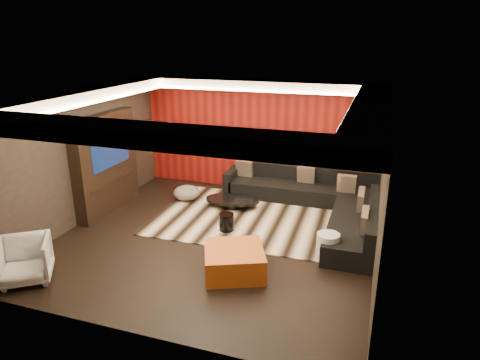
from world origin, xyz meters
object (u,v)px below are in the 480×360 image
(coffee_table, at_px, (232,203))
(sectional_sofa, at_px, (319,202))
(white_side_table, at_px, (328,247))
(armchair, at_px, (25,260))
(orange_ottoman, at_px, (234,261))
(drum_stool, at_px, (227,222))

(coffee_table, relative_size, sectional_sofa, 0.34)
(white_side_table, bearing_deg, armchair, -154.12)
(coffee_table, relative_size, orange_ottoman, 1.27)
(sectional_sofa, bearing_deg, drum_stool, -137.60)
(drum_stool, distance_m, orange_ottoman, 1.61)
(coffee_table, relative_size, white_side_table, 2.45)
(armchair, bearing_deg, orange_ottoman, -13.13)
(drum_stool, height_order, armchair, armchair)
(white_side_table, relative_size, orange_ottoman, 0.52)
(drum_stool, relative_size, white_side_table, 0.71)
(coffee_table, xyz_separation_m, orange_ottoman, (0.97, -2.66, 0.09))
(coffee_table, bearing_deg, armchair, -118.80)
(coffee_table, height_order, orange_ottoman, orange_ottoman)
(coffee_table, height_order, drum_stool, drum_stool)
(orange_ottoman, bearing_deg, coffee_table, 109.99)
(coffee_table, bearing_deg, orange_ottoman, -70.01)
(sectional_sofa, bearing_deg, armchair, -134.03)
(white_side_table, distance_m, orange_ottoman, 1.71)
(white_side_table, distance_m, sectional_sofa, 2.09)
(drum_stool, xyz_separation_m, sectional_sofa, (1.64, 1.50, 0.06))
(coffee_table, distance_m, drum_stool, 1.24)
(drum_stool, relative_size, orange_ottoman, 0.37)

